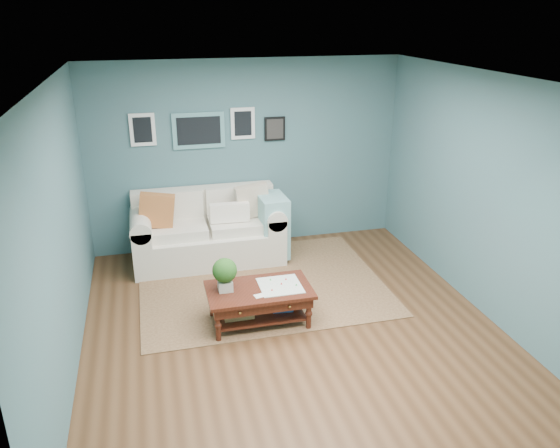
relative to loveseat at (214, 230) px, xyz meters
name	(u,v)px	position (x,y,z in m)	size (l,w,h in m)	color
room_shell	(290,212)	(0.57, -1.97, 0.92)	(5.00, 5.02, 2.70)	brown
area_rug	(261,284)	(0.47, -0.94, -0.43)	(3.06, 2.45, 0.01)	brown
loveseat	(214,230)	(0.00, 0.00, 0.00)	(2.10, 0.95, 1.08)	#EEE7CF
coffee_table	(254,295)	(0.19, -1.82, -0.08)	(1.16, 0.68, 0.81)	black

